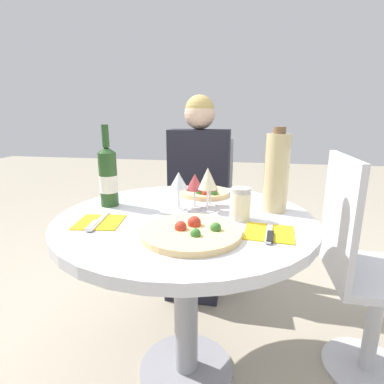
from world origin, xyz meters
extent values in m
plane|color=#9E937F|center=(0.00, 0.00, 0.00)|extent=(12.00, 12.00, 0.00)
cylinder|color=gray|center=(0.00, 0.00, 0.01)|extent=(0.40, 0.40, 0.02)
cylinder|color=gray|center=(0.00, 0.00, 0.35)|extent=(0.10, 0.10, 0.65)
cylinder|color=silver|center=(0.00, 0.00, 0.69)|extent=(0.94, 0.94, 0.04)
cylinder|color=silver|center=(-0.07, 0.77, 0.01)|extent=(0.36, 0.36, 0.01)
cylinder|color=silver|center=(-0.07, 0.77, 0.22)|extent=(0.06, 0.06, 0.44)
cube|color=silver|center=(-0.07, 0.77, 0.45)|extent=(0.39, 0.39, 0.03)
cube|color=silver|center=(-0.07, 0.96, 0.70)|extent=(0.39, 0.02, 0.46)
cube|color=black|center=(-0.07, 0.62, 0.23)|extent=(0.31, 0.31, 0.47)
cube|color=black|center=(-0.07, 0.77, 0.73)|extent=(0.37, 0.19, 0.52)
sphere|color=#DBB293|center=(-0.07, 0.77, 1.08)|extent=(0.18, 0.18, 0.18)
sphere|color=tan|center=(-0.07, 0.77, 1.10)|extent=(0.17, 0.17, 0.17)
cylinder|color=silver|center=(0.76, 0.15, 0.01)|extent=(0.36, 0.36, 0.01)
cylinder|color=silver|center=(0.76, 0.15, 0.22)|extent=(0.06, 0.06, 0.44)
cube|color=silver|center=(0.76, 0.15, 0.45)|extent=(0.39, 0.39, 0.03)
cube|color=silver|center=(0.58, 0.15, 0.70)|extent=(0.02, 0.39, 0.46)
cylinder|color=#E5C17F|center=(0.06, -0.19, 0.72)|extent=(0.31, 0.31, 0.02)
sphere|color=#B22D1E|center=(0.06, -0.16, 0.74)|extent=(0.04, 0.04, 0.04)
sphere|color=#336B28|center=(0.08, -0.24, 0.74)|extent=(0.03, 0.03, 0.03)
sphere|color=#336B28|center=(0.13, -0.18, 0.74)|extent=(0.03, 0.03, 0.03)
sphere|color=#B22D1E|center=(0.03, -0.20, 0.74)|extent=(0.04, 0.04, 0.04)
cylinder|color=#E5C17F|center=(0.03, 0.30, 0.72)|extent=(0.23, 0.23, 0.02)
sphere|color=beige|center=(0.01, 0.32, 0.74)|extent=(0.02, 0.02, 0.02)
sphere|color=#B22D1E|center=(0.03, 0.24, 0.74)|extent=(0.03, 0.03, 0.03)
sphere|color=#336B28|center=(0.02, 0.24, 0.74)|extent=(0.04, 0.04, 0.04)
sphere|color=#336B28|center=(0.02, 0.27, 0.74)|extent=(0.04, 0.04, 0.04)
sphere|color=#336B28|center=(0.08, 0.24, 0.74)|extent=(0.04, 0.04, 0.04)
sphere|color=#B22D1E|center=(0.04, 0.23, 0.74)|extent=(0.03, 0.03, 0.03)
sphere|color=#336B28|center=(0.07, 0.26, 0.74)|extent=(0.04, 0.04, 0.04)
cylinder|color=#23471E|center=(-0.33, 0.06, 0.82)|extent=(0.07, 0.07, 0.22)
cone|color=#23471E|center=(-0.33, 0.06, 0.94)|extent=(0.07, 0.07, 0.03)
cylinder|color=#23471E|center=(-0.33, 0.06, 0.99)|extent=(0.03, 0.03, 0.09)
cylinder|color=silver|center=(-0.33, 0.06, 0.80)|extent=(0.07, 0.07, 0.07)
cylinder|color=tan|center=(0.33, 0.11, 0.86)|extent=(0.09, 0.09, 0.29)
cylinder|color=brown|center=(0.33, 0.11, 1.02)|extent=(0.05, 0.05, 0.02)
cylinder|color=silver|center=(0.20, -0.02, 0.76)|extent=(0.07, 0.07, 0.10)
cylinder|color=#B2B2B7|center=(0.20, -0.02, 0.82)|extent=(0.07, 0.07, 0.02)
cylinder|color=silver|center=(0.07, 0.06, 0.71)|extent=(0.06, 0.06, 0.00)
cylinder|color=silver|center=(0.07, 0.06, 0.76)|extent=(0.01, 0.01, 0.08)
cone|color=beige|center=(0.07, 0.06, 0.84)|extent=(0.07, 0.07, 0.08)
cylinder|color=silver|center=(0.07, 0.14, 0.71)|extent=(0.06, 0.06, 0.00)
cylinder|color=silver|center=(0.07, 0.14, 0.75)|extent=(0.01, 0.01, 0.06)
cone|color=#9E383D|center=(0.07, 0.14, 0.81)|extent=(0.06, 0.06, 0.07)
cylinder|color=silver|center=(0.02, 0.10, 0.71)|extent=(0.06, 0.06, 0.00)
cylinder|color=silver|center=(0.02, 0.10, 0.75)|extent=(0.01, 0.01, 0.07)
cone|color=#9E383D|center=(0.02, 0.10, 0.81)|extent=(0.07, 0.07, 0.07)
cylinder|color=silver|center=(-0.04, 0.06, 0.71)|extent=(0.06, 0.06, 0.00)
cylinder|color=silver|center=(-0.04, 0.06, 0.75)|extent=(0.01, 0.01, 0.08)
cone|color=silver|center=(-0.04, 0.06, 0.83)|extent=(0.07, 0.07, 0.06)
cube|color=gold|center=(-0.27, -0.14, 0.71)|extent=(0.17, 0.17, 0.00)
cube|color=silver|center=(-0.27, -0.14, 0.72)|extent=(0.05, 0.19, 0.00)
cube|color=silver|center=(-0.27, -0.19, 0.72)|extent=(0.03, 0.09, 0.00)
cube|color=gold|center=(0.30, -0.13, 0.71)|extent=(0.16, 0.16, 0.00)
cube|color=silver|center=(0.30, -0.13, 0.72)|extent=(0.04, 0.19, 0.00)
cube|color=black|center=(0.30, -0.18, 0.72)|extent=(0.03, 0.09, 0.00)
camera|label=1|loc=(0.22, -1.03, 1.07)|focal=28.00mm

